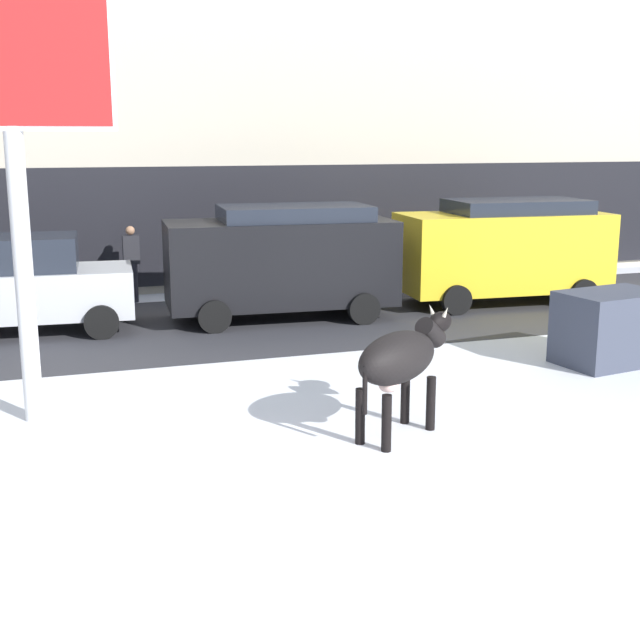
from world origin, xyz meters
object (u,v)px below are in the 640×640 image
cow_black (401,359)px  pedestrian_far_left (278,257)px  billboard (9,83)px  car_black_van (282,259)px  pedestrian_by_cars (132,264)px  car_yellow_van (504,248)px  car_silver_hatchback (36,285)px  pedestrian_near_billboard (367,253)px  dumpster (611,328)px

cow_black → pedestrian_far_left: size_ratio=1.05×
billboard → car_black_van: size_ratio=1.18×
billboard → pedestrian_far_left: bearing=54.8°
billboard → pedestrian_by_cars: bearing=74.9°
car_yellow_van → pedestrian_far_left: 5.26m
car_black_van → pedestrian_far_left: 2.85m
cow_black → billboard: 5.85m
car_yellow_van → pedestrian_by_cars: size_ratio=2.73×
cow_black → car_silver_hatchback: 8.53m
pedestrian_near_billboard → dumpster: bearing=-81.0°
car_black_van → car_yellow_van: (5.16, 0.03, 0.00)m
car_black_van → car_yellow_van: same height
pedestrian_far_left → car_silver_hatchback: bearing=-155.4°
billboard → dumpster: size_ratio=3.27×
billboard → dumpster: bearing=0.0°
car_black_van → car_yellow_van: 5.16m
car_yellow_van → billboard: bearing=-153.0°
billboard → pedestrian_far_left: size_ratio=3.21×
pedestrian_far_left → dumpster: 8.57m
car_silver_hatchback → dumpster: 10.44m
car_yellow_van → dumpster: (-0.97, -5.10, -0.64)m
pedestrian_near_billboard → cow_black: bearing=-109.2°
pedestrian_near_billboard → dumpster: (1.24, -7.82, -0.28)m
car_silver_hatchback → pedestrian_far_left: car_silver_hatchback is taller
car_silver_hatchback → pedestrian_by_cars: bearing=50.8°
car_yellow_van → pedestrian_near_billboard: size_ratio=2.73×
pedestrian_far_left → billboard: bearing=-125.2°
cow_black → pedestrian_far_left: bearing=83.3°
billboard → pedestrian_by_cars: 8.80m
car_yellow_van → pedestrian_far_left: car_yellow_van is taller
car_black_van → pedestrian_by_cars: car_black_van is taller
car_black_van → pedestrian_near_billboard: car_black_van is taller
billboard → pedestrian_far_left: (5.52, 7.82, -3.43)m
car_yellow_van → pedestrian_far_left: size_ratio=2.73×
car_yellow_van → pedestrian_by_cars: bearing=161.0°
car_black_van → cow_black: bearing=-93.9°
pedestrian_near_billboard → pedestrian_by_cars: (-5.70, 0.00, 0.00)m
cow_black → billboard: billboard is taller
car_black_van → pedestrian_far_left: (0.68, 2.75, -0.36)m
car_yellow_van → pedestrian_near_billboard: bearing=129.0°
cow_black → car_black_van: 7.14m
cow_black → dumpster: 5.12m
car_yellow_van → car_black_van: bearing=-179.7°
dumpster → car_yellow_van: bearing=79.3°
car_black_van → pedestrian_by_cars: size_ratio=2.73×
car_black_van → dumpster: car_black_van is taller
car_yellow_van → pedestrian_far_left: bearing=148.7°
car_silver_hatchback → dumpster: bearing=-30.7°
pedestrian_by_cars → pedestrian_far_left: 3.42m
pedestrian_near_billboard → car_silver_hatchback: bearing=-162.1°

